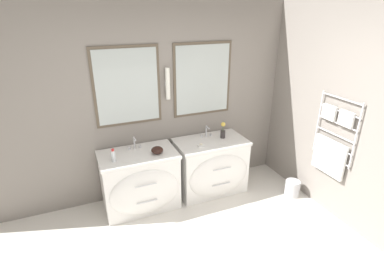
{
  "coord_description": "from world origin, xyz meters",
  "views": [
    {
      "loc": [
        -1.0,
        -1.61,
        2.48
      ],
      "look_at": [
        0.28,
        1.46,
        1.04
      ],
      "focal_mm": 28.0,
      "sensor_mm": 36.0,
      "label": 1
    }
  ],
  "objects_px": {
    "amenity_bowl": "(157,150)",
    "flower_vase": "(223,131)",
    "vanity_left": "(140,181)",
    "vanity_right": "(211,166)",
    "toiletry_bottle": "(113,156)",
    "waste_bin": "(292,188)"
  },
  "relations": [
    {
      "from": "vanity_left",
      "to": "toiletry_bottle",
      "type": "relative_size",
      "value": 6.0
    },
    {
      "from": "vanity_left",
      "to": "amenity_bowl",
      "type": "bearing_deg",
      "value": -13.86
    },
    {
      "from": "toiletry_bottle",
      "to": "waste_bin",
      "type": "xyz_separation_m",
      "value": [
        2.36,
        -0.5,
        -0.74
      ]
    },
    {
      "from": "flower_vase",
      "to": "waste_bin",
      "type": "height_order",
      "value": "flower_vase"
    },
    {
      "from": "amenity_bowl",
      "to": "flower_vase",
      "type": "relative_size",
      "value": 0.65
    },
    {
      "from": "vanity_right",
      "to": "toiletry_bottle",
      "type": "xyz_separation_m",
      "value": [
        -1.34,
        -0.06,
        0.46
      ]
    },
    {
      "from": "toiletry_bottle",
      "to": "flower_vase",
      "type": "relative_size",
      "value": 0.7
    },
    {
      "from": "vanity_left",
      "to": "vanity_right",
      "type": "distance_m",
      "value": 1.03
    },
    {
      "from": "vanity_right",
      "to": "flower_vase",
      "type": "height_order",
      "value": "flower_vase"
    },
    {
      "from": "toiletry_bottle",
      "to": "vanity_left",
      "type": "bearing_deg",
      "value": 10.89
    },
    {
      "from": "toiletry_bottle",
      "to": "waste_bin",
      "type": "distance_m",
      "value": 2.52
    },
    {
      "from": "toiletry_bottle",
      "to": "waste_bin",
      "type": "relative_size",
      "value": 0.71
    },
    {
      "from": "vanity_left",
      "to": "waste_bin",
      "type": "distance_m",
      "value": 2.14
    },
    {
      "from": "flower_vase",
      "to": "waste_bin",
      "type": "distance_m",
      "value": 1.28
    },
    {
      "from": "vanity_left",
      "to": "waste_bin",
      "type": "xyz_separation_m",
      "value": [
        2.05,
        -0.56,
        -0.28
      ]
    },
    {
      "from": "vanity_right",
      "to": "waste_bin",
      "type": "bearing_deg",
      "value": -29.05
    },
    {
      "from": "vanity_left",
      "to": "waste_bin",
      "type": "relative_size",
      "value": 4.24
    },
    {
      "from": "vanity_left",
      "to": "flower_vase",
      "type": "xyz_separation_m",
      "value": [
        1.23,
        0.06,
        0.49
      ]
    },
    {
      "from": "vanity_right",
      "to": "flower_vase",
      "type": "relative_size",
      "value": 4.19
    },
    {
      "from": "toiletry_bottle",
      "to": "amenity_bowl",
      "type": "relative_size",
      "value": 1.08
    },
    {
      "from": "waste_bin",
      "to": "vanity_left",
      "type": "bearing_deg",
      "value": 164.6
    },
    {
      "from": "vanity_left",
      "to": "amenity_bowl",
      "type": "height_order",
      "value": "amenity_bowl"
    }
  ]
}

